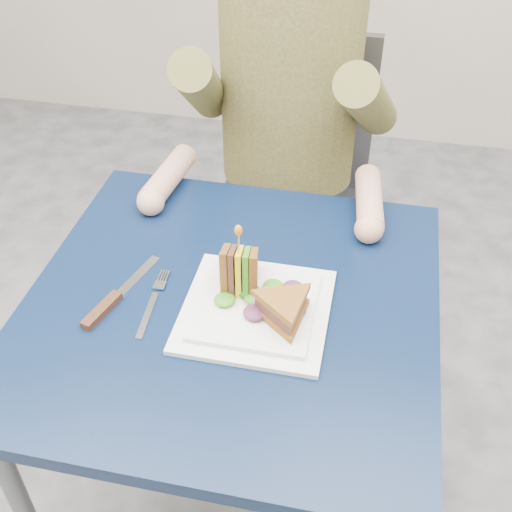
% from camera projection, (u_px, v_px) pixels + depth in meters
% --- Properties ---
extents(ground, '(4.00, 4.00, 0.00)m').
position_uv_depth(ground, '(238.00, 506.00, 1.64)').
color(ground, '#555557').
rests_on(ground, ground).
extents(table, '(0.75, 0.75, 0.73)m').
position_uv_depth(table, '(232.00, 330.00, 1.23)').
color(table, black).
rests_on(table, ground).
extents(chair, '(0.42, 0.40, 0.93)m').
position_uv_depth(chair, '(291.00, 178.00, 1.84)').
color(chair, '#47474C').
rests_on(chair, ground).
extents(diner, '(0.54, 0.59, 0.74)m').
position_uv_depth(diner, '(289.00, 69.00, 1.51)').
color(diner, brown).
rests_on(diner, chair).
extents(plate, '(0.26, 0.26, 0.02)m').
position_uv_depth(plate, '(256.00, 309.00, 1.14)').
color(plate, white).
rests_on(plate, table).
extents(sandwich_flat, '(0.17, 0.17, 0.05)m').
position_uv_depth(sandwich_flat, '(284.00, 309.00, 1.09)').
color(sandwich_flat, brown).
rests_on(sandwich_flat, plate).
extents(sandwich_upright, '(0.09, 0.15, 0.15)m').
position_uv_depth(sandwich_upright, '(239.00, 271.00, 1.15)').
color(sandwich_upright, brown).
rests_on(sandwich_upright, plate).
extents(fork, '(0.02, 0.18, 0.01)m').
position_uv_depth(fork, '(152.00, 304.00, 1.16)').
color(fork, silver).
rests_on(fork, table).
extents(knife, '(0.08, 0.22, 0.02)m').
position_uv_depth(knife, '(109.00, 304.00, 1.16)').
color(knife, silver).
rests_on(knife, table).
extents(toothpick, '(0.01, 0.01, 0.06)m').
position_uv_depth(toothpick, '(239.00, 243.00, 1.11)').
color(toothpick, tan).
rests_on(toothpick, sandwich_upright).
extents(toothpick_frill, '(0.01, 0.01, 0.02)m').
position_uv_depth(toothpick_frill, '(238.00, 230.00, 1.10)').
color(toothpick_frill, orange).
rests_on(toothpick_frill, sandwich_upright).
extents(lettuce_spill, '(0.15, 0.13, 0.02)m').
position_uv_depth(lettuce_spill, '(260.00, 297.00, 1.14)').
color(lettuce_spill, '#337A14').
rests_on(lettuce_spill, plate).
extents(onion_ring, '(0.04, 0.04, 0.02)m').
position_uv_depth(onion_ring, '(265.00, 298.00, 1.13)').
color(onion_ring, '#9E4C7A').
rests_on(onion_ring, plate).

